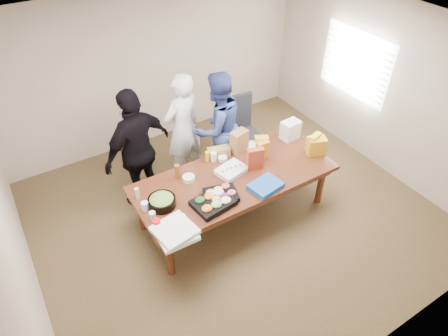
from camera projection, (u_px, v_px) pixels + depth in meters
floor at (234, 215)px, 5.93m from camera, size 5.50×5.00×0.02m
ceiling at (238, 37)px, 4.20m from camera, size 5.50×5.00×0.02m
wall_back at (155, 68)px, 6.71m from camera, size 5.50×0.04×2.70m
wall_front at (392, 284)px, 3.42m from camera, size 5.50×0.04×2.70m
wall_left at (5, 225)px, 3.95m from camera, size 0.04×5.00×2.70m
wall_right at (383, 87)px, 6.18m from camera, size 0.04×5.00×2.70m
window_panel at (355, 64)px, 6.47m from camera, size 0.03×1.40×1.10m
window_blinds at (353, 65)px, 6.45m from camera, size 0.04×1.36×1.00m
conference_table at (234, 196)px, 5.69m from camera, size 2.80×1.20×0.75m
office_chair at (245, 135)px, 6.52m from camera, size 0.62×0.62×1.16m
person_center at (183, 128)px, 6.07m from camera, size 0.75×0.58×1.82m
person_right at (218, 127)px, 6.10m from camera, size 0.96×0.79×1.81m
person_left at (138, 151)px, 5.55m from camera, size 1.22×0.82×1.92m
veggie_tray at (213, 203)px, 4.99m from camera, size 0.54×0.45×0.08m
fruit_tray at (221, 195)px, 5.11m from camera, size 0.49×0.43×0.06m
sheet_cake at (231, 170)px, 5.49m from camera, size 0.46×0.38×0.07m
salad_bowl at (162, 202)px, 4.98m from camera, size 0.43×0.43×0.11m
chip_bag_blue at (266, 186)px, 5.25m from camera, size 0.46×0.37×0.06m
chip_bag_red at (255, 159)px, 5.48m from camera, size 0.25×0.16×0.33m
chip_bag_yellow at (314, 144)px, 5.76m from camera, size 0.23×0.14×0.32m
chip_bag_orange at (262, 151)px, 5.66m from camera, size 0.19×0.10×0.29m
mayo_jar at (214, 157)px, 5.68m from camera, size 0.10×0.10×0.13m
mustard_bottle at (207, 156)px, 5.66m from camera, size 0.06×0.06×0.16m
dressing_bottle at (177, 172)px, 5.35m from camera, size 0.08×0.08×0.22m
ranch_bottle at (137, 193)px, 5.06m from camera, size 0.07×0.07×0.17m
banana_bunch at (262, 139)px, 6.07m from camera, size 0.25×0.21×0.07m
bread_loaf at (219, 152)px, 5.77m from camera, size 0.35×0.22×0.13m
kraft_bag at (239, 141)px, 5.79m from camera, size 0.29×0.21×0.34m
red_cup at (157, 224)px, 4.68m from camera, size 0.12×0.12×0.13m
clear_cup_a at (152, 216)px, 4.80m from camera, size 0.09×0.09×0.11m
clear_cup_b at (145, 206)px, 4.91m from camera, size 0.11×0.11×0.12m
pizza_box_lower at (175, 233)px, 4.62m from camera, size 0.45×0.45×0.05m
pizza_box_upper at (175, 230)px, 4.59m from camera, size 0.51×0.51×0.05m
plate_a at (257, 146)px, 5.98m from camera, size 0.35×0.35×0.02m
plate_b at (248, 146)px, 5.99m from camera, size 0.27×0.27×0.02m
dip_bowl_a at (223, 158)px, 5.71m from camera, size 0.17×0.17×0.05m
dip_bowl_b at (189, 178)px, 5.36m from camera, size 0.19×0.19×0.07m
grocery_bag_white at (290, 130)px, 6.06m from camera, size 0.29×0.22×0.30m
grocery_bag_yellow at (316, 146)px, 5.77m from camera, size 0.31×0.26×0.26m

